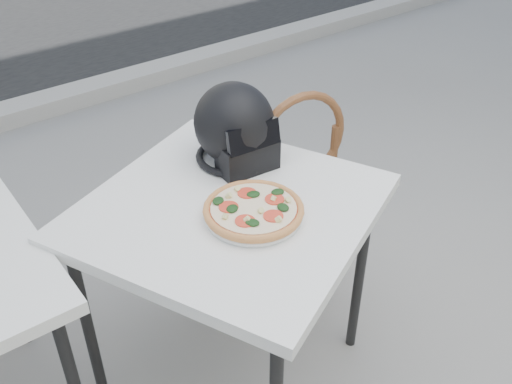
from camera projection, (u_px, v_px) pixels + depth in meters
ground at (340, 351)px, 2.44m from camera, size 80.00×80.00×0.00m
curb at (57, 101)px, 4.33m from camera, size 30.00×0.25×0.12m
cafe_table_main at (229, 222)px, 1.92m from camera, size 1.17×1.17×0.85m
plate at (254, 215)px, 1.81m from camera, size 0.32×0.32×0.02m
pizza at (254, 209)px, 1.80m from camera, size 0.41×0.41×0.04m
helmet at (236, 128)px, 2.03m from camera, size 0.32×0.33×0.30m
cafe_chair_main at (285, 189)px, 2.39m from camera, size 0.47×0.47×1.08m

